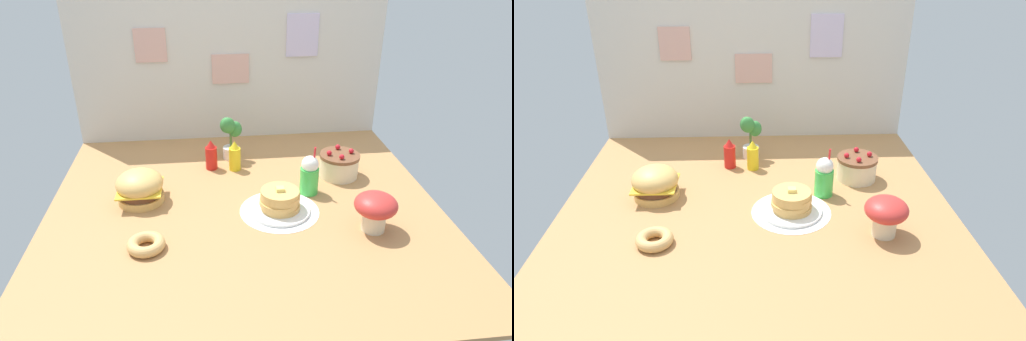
% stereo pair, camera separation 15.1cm
% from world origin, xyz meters
% --- Properties ---
extents(ground_plane, '(1.92, 1.83, 0.02)m').
position_xyz_m(ground_plane, '(0.00, 0.00, -0.01)').
color(ground_plane, '#B27F4C').
extents(back_wall, '(1.92, 0.04, 0.89)m').
position_xyz_m(back_wall, '(0.00, 0.91, 0.45)').
color(back_wall, beige).
rests_on(back_wall, ground_plane).
extents(doily_mat, '(0.39, 0.39, 0.00)m').
position_xyz_m(doily_mat, '(0.17, -0.05, 0.00)').
color(doily_mat, white).
rests_on(doily_mat, ground_plane).
extents(burger, '(0.23, 0.23, 0.17)m').
position_xyz_m(burger, '(-0.51, 0.12, 0.08)').
color(burger, '#DBA859').
rests_on(burger, ground_plane).
extents(pancake_stack, '(0.30, 0.30, 0.13)m').
position_xyz_m(pancake_stack, '(0.17, -0.05, 0.05)').
color(pancake_stack, white).
rests_on(pancake_stack, doily_mat).
extents(layer_cake, '(0.22, 0.22, 0.16)m').
position_xyz_m(layer_cake, '(0.55, 0.28, 0.07)').
color(layer_cake, beige).
rests_on(layer_cake, ground_plane).
extents(ketchup_bottle, '(0.07, 0.07, 0.18)m').
position_xyz_m(ketchup_bottle, '(-0.15, 0.44, 0.08)').
color(ketchup_bottle, red).
rests_on(ketchup_bottle, ground_plane).
extents(mustard_bottle, '(0.07, 0.07, 0.18)m').
position_xyz_m(mustard_bottle, '(-0.02, 0.42, 0.08)').
color(mustard_bottle, yellow).
rests_on(mustard_bottle, ground_plane).
extents(cream_soda_cup, '(0.10, 0.10, 0.26)m').
position_xyz_m(cream_soda_cup, '(0.35, 0.11, 0.10)').
color(cream_soda_cup, green).
rests_on(cream_soda_cup, ground_plane).
extents(donut_pink_glaze, '(0.16, 0.16, 0.05)m').
position_xyz_m(donut_pink_glaze, '(-0.45, -0.29, 0.03)').
color(donut_pink_glaze, tan).
rests_on(donut_pink_glaze, ground_plane).
extents(potted_plant, '(0.13, 0.10, 0.27)m').
position_xyz_m(potted_plant, '(-0.03, 0.57, 0.14)').
color(potted_plant, white).
rests_on(potted_plant, ground_plane).
extents(mushroom_stool, '(0.19, 0.19, 0.18)m').
position_xyz_m(mushroom_stool, '(0.57, -0.25, 0.11)').
color(mushroom_stool, beige).
rests_on(mushroom_stool, ground_plane).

